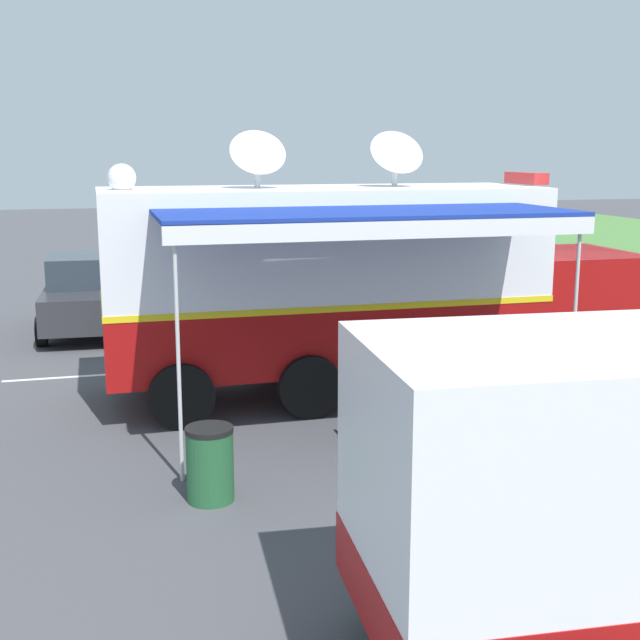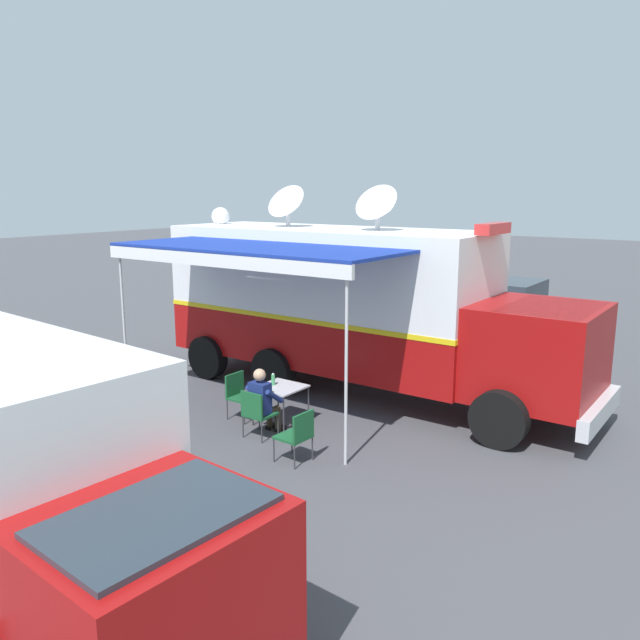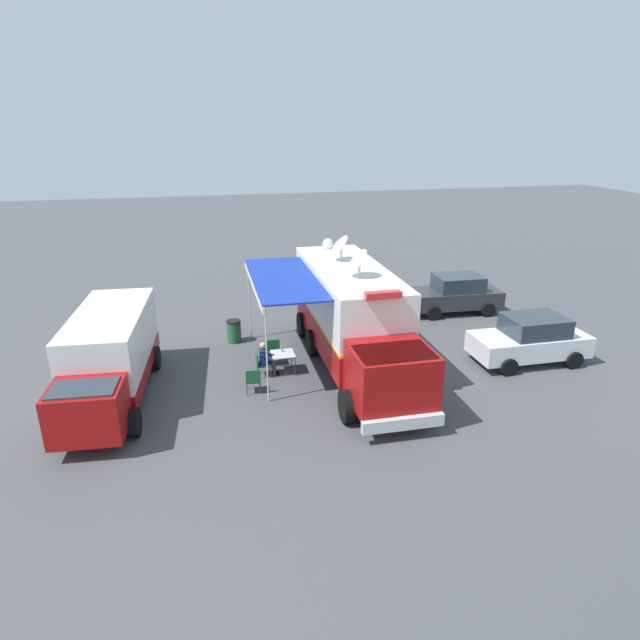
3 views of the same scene
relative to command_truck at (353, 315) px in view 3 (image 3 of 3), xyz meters
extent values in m
plane|color=#47474C|center=(-0.04, -0.75, -1.95)|extent=(100.00, 100.00, 0.00)
cube|color=silver|center=(-2.25, -3.74, -1.94)|extent=(0.18, 4.80, 0.01)
cube|color=#9E0F0F|center=(-0.04, -0.75, -0.80)|extent=(2.58, 7.23, 1.10)
cube|color=white|center=(-0.04, -0.75, 0.60)|extent=(2.58, 7.23, 1.70)
cube|color=yellow|center=(-0.04, -0.75, -0.25)|extent=(2.60, 7.25, 0.10)
cube|color=#9E0F0F|center=(0.01, 3.90, -0.50)|extent=(2.32, 2.13, 1.70)
cube|color=#28333D|center=(0.01, 4.10, 0.00)|extent=(2.17, 1.49, 0.70)
cube|color=silver|center=(0.02, 5.03, -1.40)|extent=(2.38, 0.23, 0.36)
cylinder|color=black|center=(-1.24, 3.72, -1.45)|extent=(0.31, 1.00, 1.00)
cylinder|color=black|center=(1.26, 3.69, -1.45)|extent=(0.31, 1.00, 1.00)
cylinder|color=black|center=(-1.30, -1.27, -1.45)|extent=(0.31, 1.00, 1.00)
cylinder|color=black|center=(1.20, -1.30, -1.45)|extent=(0.31, 1.00, 1.00)
cylinder|color=black|center=(-1.32, -3.25, -1.45)|extent=(0.31, 1.00, 1.00)
cylinder|color=black|center=(1.18, -3.28, -1.45)|extent=(0.31, 1.00, 1.00)
cube|color=white|center=(-0.04, -0.75, 1.50)|extent=(2.58, 7.23, 0.10)
cube|color=red|center=(0.00, 2.95, 1.67)|extent=(1.10, 0.29, 0.20)
cylinder|color=silver|center=(-0.05, -1.83, 1.78)|extent=(0.10, 0.10, 0.45)
cone|color=silver|center=(0.10, -1.83, 2.18)|extent=(0.73, 0.91, 0.81)
cylinder|color=silver|center=(-0.03, 0.51, 1.78)|extent=(0.10, 0.10, 0.45)
cone|color=silver|center=(0.12, 0.51, 2.18)|extent=(0.73, 0.91, 0.81)
sphere|color=white|center=(-0.08, -3.95, 1.73)|extent=(0.44, 0.44, 0.44)
cube|color=#193399|center=(2.31, -0.78, 1.30)|extent=(2.27, 5.78, 0.06)
cube|color=white|center=(3.37, -0.79, 1.16)|extent=(0.15, 5.76, 0.24)
cylinder|color=silver|center=(3.34, 1.94, -0.32)|extent=(0.05, 0.05, 3.25)
cylinder|color=silver|center=(3.28, -3.52, -0.32)|extent=(0.05, 0.05, 3.25)
cube|color=silver|center=(2.53, -0.02, -1.23)|extent=(0.81, 0.81, 0.03)
cylinder|color=#333338|center=(2.16, 0.35, -1.60)|extent=(0.03, 0.03, 0.70)
cylinder|color=#333338|center=(2.90, 0.34, -1.60)|extent=(0.03, 0.03, 0.70)
cylinder|color=#333338|center=(2.16, -0.39, -1.60)|extent=(0.03, 0.03, 0.70)
cylinder|color=#333338|center=(2.90, -0.40, -1.60)|extent=(0.03, 0.03, 0.70)
cylinder|color=#3F9959|center=(2.53, -0.20, -1.12)|extent=(0.07, 0.07, 0.20)
cylinder|color=white|center=(2.53, -0.20, -1.01)|extent=(0.04, 0.04, 0.02)
cube|color=#19562D|center=(3.23, 0.08, -1.53)|extent=(0.49, 0.49, 0.04)
cube|color=#19562D|center=(3.45, 0.07, -1.30)|extent=(0.05, 0.48, 0.44)
cylinder|color=#333338|center=(3.01, -0.14, -1.74)|extent=(0.02, 0.02, 0.42)
cylinder|color=#333338|center=(3.01, 0.30, -1.74)|extent=(0.02, 0.02, 0.42)
cylinder|color=#333338|center=(3.45, -0.15, -1.74)|extent=(0.02, 0.02, 0.42)
cylinder|color=#333338|center=(3.45, 0.29, -1.74)|extent=(0.02, 0.02, 0.42)
cube|color=#19562D|center=(2.73, -0.77, -1.53)|extent=(0.49, 0.49, 0.04)
cube|color=#19562D|center=(2.73, -0.99, -1.30)|extent=(0.48, 0.05, 0.44)
cylinder|color=#333338|center=(2.52, -0.55, -1.74)|extent=(0.02, 0.02, 0.42)
cylinder|color=#333338|center=(2.96, -0.56, -1.74)|extent=(0.02, 0.02, 0.42)
cylinder|color=#333338|center=(2.51, -0.99, -1.74)|extent=(0.02, 0.02, 0.42)
cylinder|color=#333338|center=(2.95, -1.00, -1.74)|extent=(0.02, 0.02, 0.42)
cube|color=#19562D|center=(3.72, 1.19, -1.53)|extent=(0.51, 0.51, 0.04)
cube|color=#19562D|center=(3.74, 1.41, -1.30)|extent=(0.48, 0.07, 0.44)
cylinder|color=#333338|center=(3.93, 0.95, -1.74)|extent=(0.02, 0.02, 0.42)
cylinder|color=#333338|center=(3.49, 0.98, -1.74)|extent=(0.02, 0.02, 0.42)
cylinder|color=#333338|center=(3.96, 1.39, -1.74)|extent=(0.02, 0.02, 0.42)
cylinder|color=#333338|center=(3.52, 1.42, -1.74)|extent=(0.02, 0.02, 0.42)
cube|color=navy|center=(3.23, 0.08, -1.23)|extent=(0.24, 0.36, 0.56)
sphere|color=tan|center=(3.23, 0.08, -0.81)|extent=(0.22, 0.22, 0.22)
cylinder|color=navy|center=(3.11, -0.15, -1.19)|extent=(0.43, 0.09, 0.34)
cylinder|color=navy|center=(3.11, 0.31, -1.19)|extent=(0.43, 0.09, 0.34)
cylinder|color=#383323|center=(3.05, -0.02, -1.51)|extent=(0.38, 0.13, 0.13)
cylinder|color=#383323|center=(2.87, -0.02, -1.74)|extent=(0.11, 0.11, 0.42)
cube|color=black|center=(2.81, -0.02, -1.91)|extent=(0.24, 0.10, 0.07)
cylinder|color=#383323|center=(3.05, 0.18, -1.51)|extent=(0.38, 0.13, 0.13)
cylinder|color=#383323|center=(2.87, 0.18, -1.74)|extent=(0.11, 0.11, 0.42)
cube|color=black|center=(2.81, 0.18, -1.91)|extent=(0.24, 0.10, 0.07)
cylinder|color=#235B33|center=(3.98, -3.26, -1.52)|extent=(0.56, 0.56, 0.85)
cylinder|color=black|center=(3.98, -3.26, -1.07)|extent=(0.57, 0.57, 0.06)
cube|color=white|center=(8.09, -0.03, -0.35)|extent=(2.50, 5.35, 2.20)
cube|color=#9E0F0F|center=(8.09, -0.03, -1.20)|extent=(2.52, 5.37, 0.50)
cube|color=#9E0F0F|center=(8.35, 3.36, -0.83)|extent=(2.01, 1.74, 1.40)
cube|color=#28333D|center=(8.36, 3.45, -0.38)|extent=(1.76, 1.23, 0.60)
cylinder|color=black|center=(7.27, 3.04, -1.53)|extent=(0.32, 0.86, 0.84)
cylinder|color=black|center=(9.37, 2.87, -1.53)|extent=(0.32, 0.86, 0.84)
cylinder|color=black|center=(6.93, -1.38, -1.53)|extent=(0.32, 0.86, 0.84)
cylinder|color=black|center=(9.02, -1.54, -1.53)|extent=(0.32, 0.86, 0.84)
cube|color=silver|center=(-6.42, 1.15, -1.25)|extent=(4.22, 1.84, 0.76)
cube|color=#28333D|center=(-6.57, 1.15, -0.53)|extent=(2.11, 1.62, 0.68)
cylinder|color=black|center=(-5.11, 2.04, -1.63)|extent=(0.64, 0.23, 0.64)
cylinder|color=black|center=(-5.13, 0.24, -1.63)|extent=(0.64, 0.23, 0.64)
cylinder|color=black|center=(-7.72, 2.06, -1.63)|extent=(0.64, 0.23, 0.64)
cylinder|color=black|center=(-7.73, 0.26, -1.63)|extent=(0.64, 0.23, 0.64)
cube|color=#2D2D33|center=(-6.30, -4.58, -1.25)|extent=(4.29, 2.03, 0.76)
cube|color=#28333D|center=(-6.45, -4.57, -0.53)|extent=(2.18, 1.71, 0.68)
cylinder|color=black|center=(-4.95, -3.75, -1.63)|extent=(0.65, 0.25, 0.64)
cylinder|color=black|center=(-5.05, -5.55, -1.63)|extent=(0.65, 0.25, 0.64)
cylinder|color=black|center=(-7.55, -3.61, -1.63)|extent=(0.65, 0.25, 0.64)
cylinder|color=black|center=(-7.65, -5.40, -1.63)|extent=(0.65, 0.25, 0.64)
camera|label=1|loc=(13.41, -4.54, 2.15)|focal=47.29mm
camera|label=2|loc=(11.27, 7.05, 2.35)|focal=35.43mm
camera|label=3|loc=(5.19, 16.91, 6.37)|focal=29.86mm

